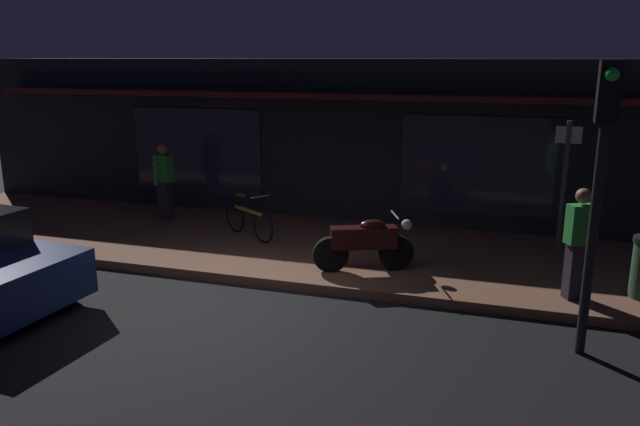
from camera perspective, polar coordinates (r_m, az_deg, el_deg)
ground_plane at (r=9.32m, az=-8.21°, el=-8.88°), size 60.00×60.00×0.00m
sidewalk_slab at (r=11.89m, az=-1.97°, el=-3.19°), size 18.00×4.00×0.15m
storefront_building at (r=14.69m, az=2.42°, el=7.08°), size 18.00×3.30×3.60m
motorcycle at (r=10.28m, az=4.24°, el=-2.70°), size 1.61×0.85×0.97m
bicycle_parked at (r=12.27m, az=-6.64°, el=-0.62°), size 1.42×0.92×0.91m
person_photographer at (r=13.87m, az=-14.22°, el=2.97°), size 0.41×0.62×1.67m
person_bystander at (r=9.73m, az=22.83°, el=-2.45°), size 0.44×0.58×1.67m
sign_post at (r=11.94m, az=21.69°, el=2.97°), size 0.44×0.09×2.40m
traffic_light_pole at (r=7.93m, az=24.59°, el=4.55°), size 0.24×0.33×3.60m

